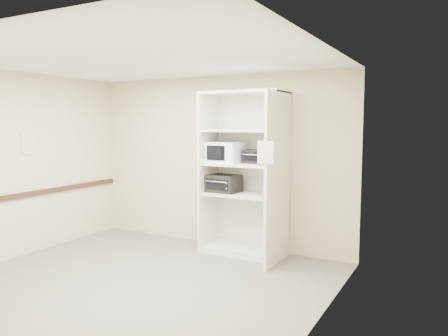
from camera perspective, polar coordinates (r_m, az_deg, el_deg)
The scene contains 12 objects.
floor at distance 5.66m, azimuth -11.10°, elevation -14.44°, with size 4.50×4.00×0.01m, color #696159.
ceiling at distance 5.37m, azimuth -11.67°, elevation 13.74°, with size 4.50×4.00×0.01m, color white.
wall_back at distance 7.00m, azimuth -0.87°, elevation 0.89°, with size 4.50×0.02×2.70m, color beige.
wall_left at distance 7.00m, azimuth -25.71°, elevation 0.32°, with size 0.02×4.00×2.70m, color beige.
wall_right at distance 4.29m, azimuth 12.49°, elevation -2.34°, with size 0.02×4.00×2.70m, color beige.
shelving_unit at distance 6.45m, azimuth 3.01°, elevation -1.49°, with size 1.24×0.92×2.42m.
microwave at distance 6.54m, azimuth 0.09°, elevation 2.07°, with size 0.51×0.39×0.31m, color white.
toaster_oven_upper at distance 6.42m, azimuth 4.19°, elevation 1.50°, with size 0.34×0.26×0.20m, color black.
toaster_oven_lower at distance 6.59m, azimuth -0.03°, elevation -2.04°, with size 0.47×0.35×0.26m, color black.
paper_sign at distance 5.61m, azimuth 5.43°, elevation 2.03°, with size 0.23×0.01×0.29m, color white.
chair_rail at distance 7.03m, azimuth -25.45°, elevation -3.34°, with size 0.04×3.98×0.08m, color #381F15.
wall_poster at distance 7.11m, azimuth -24.26°, elevation 2.84°, with size 0.01×0.22×0.30m, color white.
Camera 1 is at (3.40, -4.09, 1.94)m, focal length 35.00 mm.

